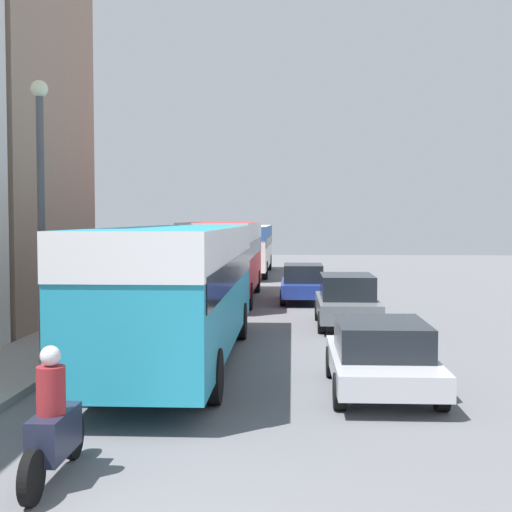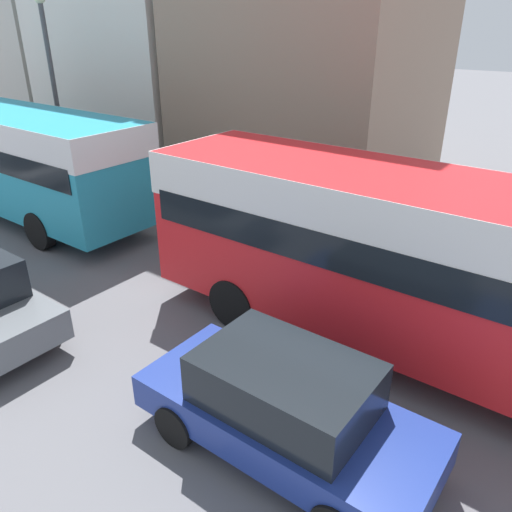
% 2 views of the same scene
% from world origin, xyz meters
% --- Properties ---
extents(bus_lead, '(2.54, 11.13, 3.11)m').
position_xyz_m(bus_lead, '(-1.58, 10.45, 2.02)').
color(bus_lead, teal).
rests_on(bus_lead, ground_plane).
extents(bus_following, '(2.56, 9.96, 3.17)m').
position_xyz_m(bus_following, '(-1.77, 23.23, 2.05)').
color(bus_following, red).
rests_on(bus_following, ground_plane).
extents(bus_third_in_line, '(2.57, 11.41, 2.89)m').
position_xyz_m(bus_third_in_line, '(-1.67, 36.69, 1.89)').
color(bus_third_in_line, silver).
rests_on(bus_third_in_line, ground_plane).
extents(motorcycle_behind_lead, '(0.38, 2.24, 1.73)m').
position_xyz_m(motorcycle_behind_lead, '(-2.05, 3.22, 0.68)').
color(motorcycle_behind_lead, '#1E2338').
rests_on(motorcycle_behind_lead, ground_plane).
extents(car_crossing, '(1.86, 4.24, 1.60)m').
position_xyz_m(car_crossing, '(2.62, 16.34, 0.82)').
color(car_crossing, slate).
rests_on(car_crossing, ground_plane).
extents(car_far_curb, '(1.96, 4.13, 1.36)m').
position_xyz_m(car_far_curb, '(2.65, 8.05, 0.72)').
color(car_far_curb, '#B7B7BC').
rests_on(car_far_curb, ground_plane).
extents(car_distant, '(1.79, 4.07, 1.50)m').
position_xyz_m(car_distant, '(1.39, 22.68, 0.78)').
color(car_distant, navy).
rests_on(car_distant, ground_plane).
extents(pedestrian_near_curb, '(0.38, 0.38, 1.86)m').
position_xyz_m(pedestrian_near_curb, '(-4.31, 12.67, 1.11)').
color(pedestrian_near_curb, '#232838').
rests_on(pedestrian_near_curb, sidewalk).
extents(pedestrian_walking_away, '(0.34, 0.34, 1.86)m').
position_xyz_m(pedestrian_walking_away, '(-4.49, 43.00, 1.12)').
color(pedestrian_walking_away, '#232838').
rests_on(pedestrian_walking_away, sidewalk).
extents(lamp_post, '(0.36, 0.36, 6.05)m').
position_xyz_m(lamp_post, '(-4.35, 9.36, 3.74)').
color(lamp_post, '#47474C').
rests_on(lamp_post, sidewalk).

